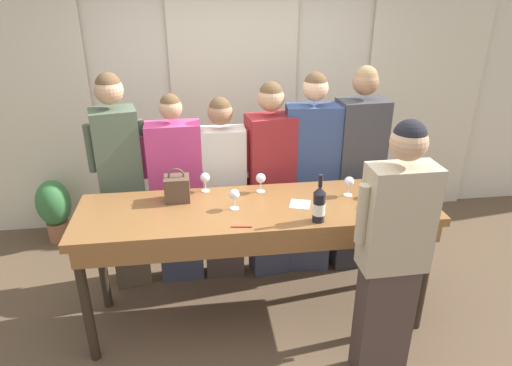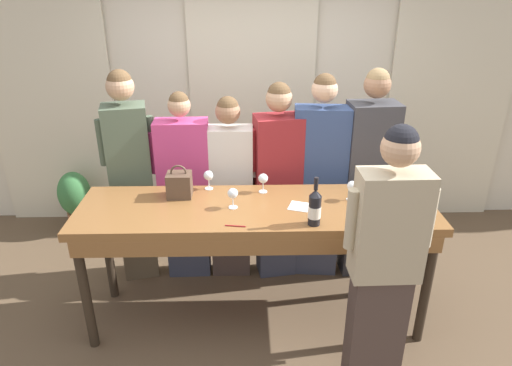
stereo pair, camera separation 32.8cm
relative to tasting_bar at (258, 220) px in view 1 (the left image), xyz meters
name	(u,v)px [view 1 (the left image)]	position (x,y,z in m)	size (l,w,h in m)	color
ground_plane	(257,315)	(0.00, 0.02, -0.90)	(18.00, 18.00, 0.00)	brown
wall_back	(234,93)	(0.00, 1.81, 0.50)	(12.00, 0.06, 2.80)	beige
curtain_panel_left	(24,107)	(-2.06, 1.75, 0.45)	(1.27, 0.03, 2.69)	beige
curtain_panel_center	(235,100)	(0.00, 1.75, 0.45)	(1.27, 0.03, 2.69)	beige
curtain_panel_right	(424,93)	(2.06, 1.75, 0.45)	(1.27, 0.03, 2.69)	beige
tasting_bar	(258,220)	(0.00, 0.00, 0.00)	(2.57, 0.73, 1.00)	brown
wine_bottle	(319,205)	(0.38, -0.25, 0.22)	(0.09, 0.09, 0.34)	black
handbag	(177,188)	(-0.57, 0.20, 0.20)	(0.18, 0.15, 0.25)	brown
wine_glass_front_left	(383,192)	(0.89, -0.09, 0.21)	(0.07, 0.07, 0.15)	white
wine_glass_front_mid	(380,183)	(0.92, 0.06, 0.21)	(0.07, 0.07, 0.15)	white
wine_glass_front_right	(408,202)	(0.99, -0.26, 0.21)	(0.07, 0.07, 0.15)	white
wine_glass_center_left	(234,195)	(-0.17, 0.00, 0.21)	(0.07, 0.07, 0.15)	white
wine_glass_center_mid	(349,182)	(0.70, 0.11, 0.21)	(0.07, 0.07, 0.15)	white
wine_glass_center_right	(261,179)	(0.06, 0.26, 0.21)	(0.07, 0.07, 0.15)	white
wine_glass_back_left	(205,178)	(-0.36, 0.33, 0.21)	(0.07, 0.07, 0.15)	white
napkin	(300,204)	(0.31, 0.01, 0.10)	(0.18, 0.18, 0.00)	white
pen	(241,227)	(-0.15, -0.27, 0.10)	(0.14, 0.03, 0.01)	maroon
guest_olive_jacket	(121,182)	(-1.04, 0.65, 0.07)	(0.46, 0.34, 1.86)	brown
guest_pink_top	(177,191)	(-0.60, 0.65, -0.04)	(0.55, 0.23, 1.69)	#383D51
guest_cream_sweater	(223,189)	(-0.21, 0.65, -0.04)	(0.51, 0.22, 1.65)	#473833
guest_striped_shirt	(270,181)	(0.20, 0.65, 0.01)	(0.50, 0.32, 1.76)	#383D51
guest_navy_coat	(311,175)	(0.55, 0.65, 0.04)	(0.57, 0.26, 1.82)	#383D51
guest_beige_cap	(357,171)	(0.97, 0.65, 0.06)	(0.52, 0.30, 1.86)	#28282D
host_pouring	(392,254)	(0.75, -0.63, 0.05)	(0.52, 0.22, 1.80)	#473833
potted_plant	(54,207)	(-1.87, 1.44, -0.52)	(0.33, 0.33, 0.67)	#935B3D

